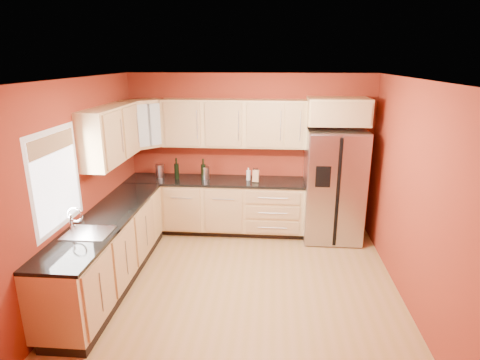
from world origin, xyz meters
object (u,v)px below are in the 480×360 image
at_px(refrigerator, 333,185).
at_px(soap_dispenser, 248,174).
at_px(knife_block, 256,176).
at_px(canister_left, 160,171).
at_px(wine_bottle_a, 177,168).

bearing_deg(refrigerator, soap_dispenser, 176.26).
distance_m(refrigerator, knife_block, 1.24).
distance_m(canister_left, knife_block, 1.60).
xyz_separation_m(knife_block, soap_dispenser, (-0.12, 0.08, 0.00)).
height_order(refrigerator, knife_block, refrigerator).
bearing_deg(canister_left, knife_block, -4.24).
height_order(canister_left, soap_dispenser, canister_left).
distance_m(wine_bottle_a, knife_block, 1.30).
relative_size(canister_left, soap_dispenser, 1.08).
height_order(wine_bottle_a, soap_dispenser, wine_bottle_a).
relative_size(refrigerator, canister_left, 8.16).
distance_m(refrigerator, soap_dispenser, 1.37).
xyz_separation_m(canister_left, soap_dispenser, (1.47, -0.04, -0.01)).
xyz_separation_m(canister_left, knife_block, (1.60, -0.12, -0.01)).
bearing_deg(soap_dispenser, wine_bottle_a, -179.09).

